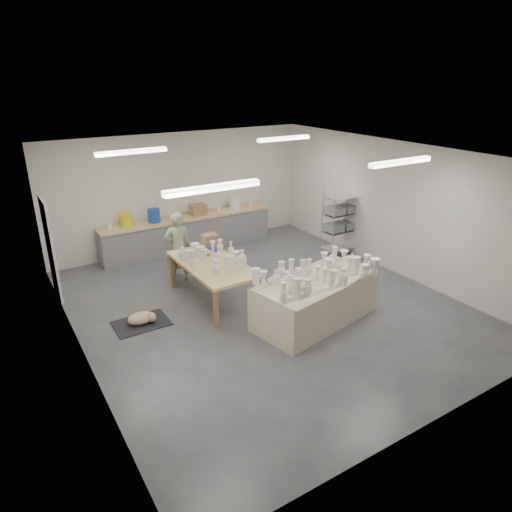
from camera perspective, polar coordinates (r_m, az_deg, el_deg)
room at (r=8.53m, az=0.21°, el=6.24°), size 8.00×8.02×3.00m
back_counter at (r=12.10m, az=-8.45°, el=3.02°), size 4.60×0.60×1.24m
wire_shelf at (r=11.79m, az=10.55°, el=4.58°), size 0.88×0.48×1.80m
drying_table at (r=8.60m, az=7.48°, el=-5.23°), size 2.57×1.58×1.22m
work_table at (r=9.27m, az=-5.50°, el=-0.51°), size 1.12×2.19×1.19m
rug at (r=8.88m, az=-14.13°, el=-8.15°), size 1.00×0.70×0.02m
cat at (r=8.82m, az=-14.03°, el=-7.51°), size 0.53×0.40×0.21m
potter at (r=10.13m, az=-9.75°, el=1.05°), size 0.64×0.47×1.61m
red_stool at (r=10.57m, az=-10.12°, el=-1.33°), size 0.35×0.35×0.28m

